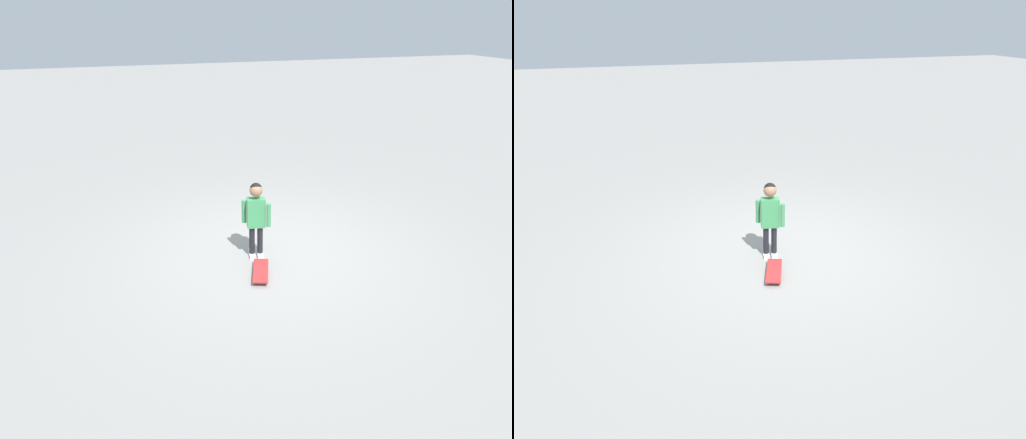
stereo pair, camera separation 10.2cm
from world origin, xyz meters
The scene contains 3 objects.
ground_plane centered at (0.00, 0.00, 0.00)m, with size 50.00×50.00×0.00m, color gray.
child_person centered at (-0.08, 0.26, 0.66)m, with size 0.28×0.33×1.06m.
skateboard centered at (-0.57, 0.36, 0.06)m, with size 0.61×0.37×0.07m.
Camera 1 is at (-5.33, 1.94, 3.08)m, focal length 32.02 mm.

